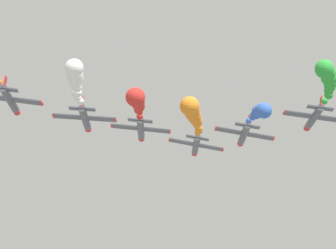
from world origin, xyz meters
The scene contains 11 objects.
airplane_lead centered at (5.00, 12.44, 106.65)m, with size 9.46×10.35×2.91m.
smoke_trail_lead centered at (3.56, -5.64, 106.28)m, with size 4.11×16.97×2.83m.
airplane_left_inner centered at (-4.27, 3.38, 106.67)m, with size 9.55×10.35×2.53m.
smoke_trail_left_inner centered at (-4.42, -12.94, 105.54)m, with size 2.62×14.65×3.52m.
airplane_right_inner centered at (12.12, 3.01, 105.82)m, with size 9.47×10.35×2.87m.
smoke_trail_right_inner centered at (12.37, -12.66, 104.23)m, with size 2.16×12.98×3.86m.
airplane_left_outer centered at (-12.43, -3.76, 106.10)m, with size 9.56×10.35×2.36m.
smoke_trail_left_outer centered at (-11.87, -21.85, 105.44)m, with size 2.72×16.56×2.70m.
airplane_right_outer centered at (21.98, -3.13, 106.64)m, with size 9.52×10.35×2.70m.
smoke_trail_right_outer centered at (19.46, -22.52, 105.38)m, with size 5.67×18.16×3.68m.
airplane_trailing centered at (-22.25, -10.63, 106.54)m, with size 9.53×10.35×2.65m.
Camera 1 is at (-1.60, -104.48, 73.31)m, focal length 76.10 mm.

